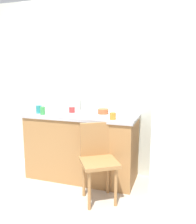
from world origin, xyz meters
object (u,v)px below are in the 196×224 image
object	(u,v)px
chair	(98,158)
terracotta_bowl	(103,111)
cup_red	(72,110)
cup_green	(43,111)
cup_orange	(113,116)
cup_teal	(39,109)
refrigerator	(177,136)

from	to	relation	value
chair	terracotta_bowl	world-z (taller)	terracotta_bowl
cup_red	cup_green	world-z (taller)	cup_green
chair	cup_red	xyz separation A→B (m)	(-0.57, 0.55, 0.44)
terracotta_bowl	cup_red	xyz separation A→B (m)	(-0.45, -0.04, 0.00)
cup_green	cup_orange	world-z (taller)	cup_green
cup_teal	cup_green	size ratio (longest dim) A/B	1.01
cup_orange	refrigerator	bearing A→B (deg)	15.34
cup_red	cup_teal	distance (m)	0.45
terracotta_bowl	cup_teal	xyz separation A→B (m)	(-0.86, -0.23, 0.02)
chair	cup_orange	world-z (taller)	cup_orange
terracotta_bowl	cup_orange	bearing A→B (deg)	-54.95
chair	cup_teal	distance (m)	1.14
cup_teal	cup_green	distance (m)	0.13
terracotta_bowl	cup_red	size ratio (longest dim) A/B	1.76
refrigerator	cup_green	size ratio (longest dim) A/B	13.51
refrigerator	cup_red	xyz separation A→B (m)	(-1.42, 0.07, 0.24)
chair	refrigerator	bearing A→B (deg)	-3.66
refrigerator	cup_green	distance (m)	1.76
cup_teal	cup_orange	size ratio (longest dim) A/B	1.24
cup_teal	cup_orange	bearing A→B (deg)	-4.42
chair	cup_red	distance (m)	0.90
cup_red	cup_teal	bearing A→B (deg)	-155.25
cup_teal	cup_orange	world-z (taller)	cup_teal
chair	cup_teal	xyz separation A→B (m)	(-0.98, 0.36, 0.46)
refrigerator	chair	distance (m)	1.00
refrigerator	cup_teal	distance (m)	1.85
cup_red	refrigerator	bearing A→B (deg)	-2.69
cup_teal	cup_green	bearing A→B (deg)	-35.61
chair	cup_green	distance (m)	1.03
chair	cup_green	world-z (taller)	cup_green
cup_red	cup_teal	size ratio (longest dim) A/B	0.77
terracotta_bowl	cup_green	size ratio (longest dim) A/B	1.38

